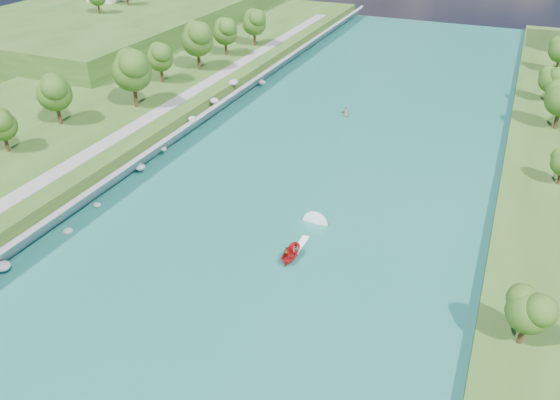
% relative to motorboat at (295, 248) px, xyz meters
% --- Properties ---
extents(ground, '(260.00, 260.00, 0.00)m').
position_rel_motorboat_xyz_m(ground, '(-5.23, -3.29, -0.79)').
color(ground, '#2D5119').
rests_on(ground, ground).
extents(river_water, '(55.00, 240.00, 0.10)m').
position_rel_motorboat_xyz_m(river_water, '(-5.23, 16.71, -0.74)').
color(river_water, '#185C5B').
rests_on(river_water, ground).
extents(berm_west, '(45.00, 240.00, 3.50)m').
position_rel_motorboat_xyz_m(berm_west, '(-55.23, 16.71, 0.96)').
color(berm_west, '#2D5119').
rests_on(berm_west, ground).
extents(ridge_west, '(60.00, 120.00, 9.00)m').
position_rel_motorboat_xyz_m(ridge_west, '(-87.73, 91.71, 3.71)').
color(ridge_west, '#2D5119').
rests_on(ridge_west, ground).
extents(riprap_bank, '(4.74, 236.00, 4.46)m').
position_rel_motorboat_xyz_m(riprap_bank, '(-31.07, 16.25, 1.01)').
color(riprap_bank, slate).
rests_on(riprap_bank, ground).
extents(riverside_path, '(3.00, 200.00, 0.10)m').
position_rel_motorboat_xyz_m(riverside_path, '(-37.73, 16.71, 2.76)').
color(riverside_path, gray).
rests_on(riverside_path, berm_west).
extents(trees_west, '(15.33, 147.87, 12.89)m').
position_rel_motorboat_xyz_m(trees_west, '(-44.70, 11.52, 8.24)').
color(trees_west, '#2B5015').
rests_on(trees_west, berm_west).
extents(trees_east, '(13.23, 134.10, 10.53)m').
position_rel_motorboat_xyz_m(trees_east, '(29.38, 33.48, 5.30)').
color(trees_east, '#2B5015').
rests_on(trees_east, berm_east).
extents(motorboat, '(3.60, 18.87, 2.06)m').
position_rel_motorboat_xyz_m(motorboat, '(0.00, 0.00, 0.00)').
color(motorboat, red).
rests_on(motorboat, river_water).
extents(raft, '(3.16, 3.37, 1.57)m').
position_rel_motorboat_xyz_m(raft, '(-8.02, 46.87, -0.33)').
color(raft, '#979A9F').
rests_on(raft, river_water).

